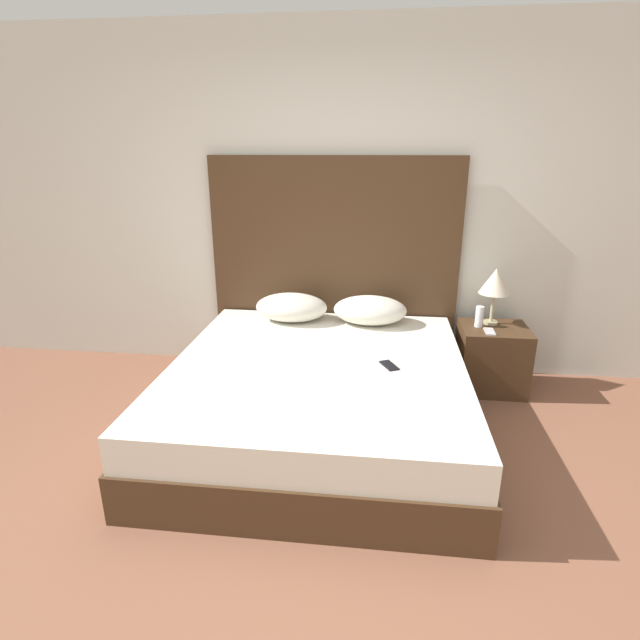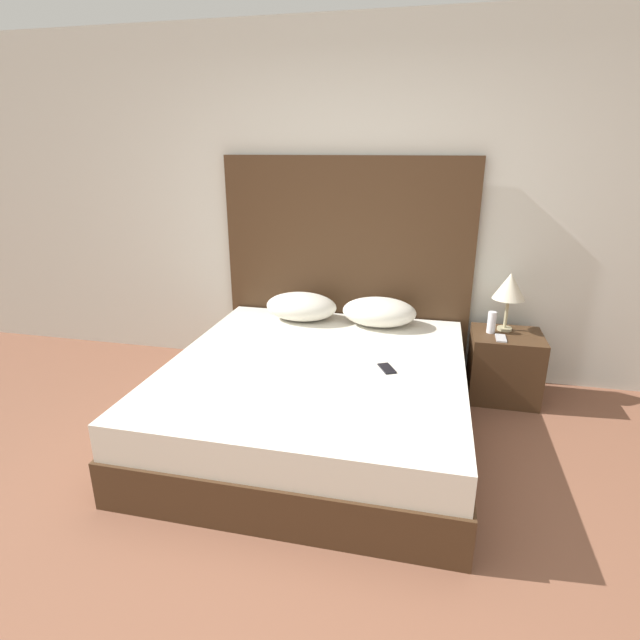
{
  "view_description": "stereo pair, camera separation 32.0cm",
  "coord_description": "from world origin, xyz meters",
  "px_view_note": "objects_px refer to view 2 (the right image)",
  "views": [
    {
      "loc": [
        0.26,
        -1.74,
        1.79
      ],
      "look_at": [
        -0.1,
        1.26,
        0.74
      ],
      "focal_mm": 28.0,
      "sensor_mm": 36.0,
      "label": 1
    },
    {
      "loc": [
        0.57,
        -1.69,
        1.79
      ],
      "look_at": [
        -0.1,
        1.26,
        0.74
      ],
      "focal_mm": 28.0,
      "sensor_mm": 36.0,
      "label": 2
    }
  ],
  "objects_px": {
    "phone_on_nightstand": "(501,338)",
    "phone_on_bed": "(387,368)",
    "bed": "(317,397)",
    "table_lamp": "(510,287)",
    "nightstand": "(504,366)"
  },
  "relations": [
    {
      "from": "bed",
      "to": "phone_on_bed",
      "type": "xyz_separation_m",
      "value": [
        0.45,
        -0.01,
        0.25
      ]
    },
    {
      "from": "phone_on_bed",
      "to": "nightstand",
      "type": "distance_m",
      "value": 1.15
    },
    {
      "from": "phone_on_nightstand",
      "to": "phone_on_bed",
      "type": "bearing_deg",
      "value": -137.76
    },
    {
      "from": "bed",
      "to": "table_lamp",
      "type": "height_order",
      "value": "table_lamp"
    },
    {
      "from": "phone_on_bed",
      "to": "bed",
      "type": "bearing_deg",
      "value": 178.83
    },
    {
      "from": "nightstand",
      "to": "phone_on_bed",
      "type": "bearing_deg",
      "value": -135.81
    },
    {
      "from": "bed",
      "to": "table_lamp",
      "type": "relative_size",
      "value": 4.69
    },
    {
      "from": "phone_on_nightstand",
      "to": "table_lamp",
      "type": "bearing_deg",
      "value": 77.13
    },
    {
      "from": "phone_on_bed",
      "to": "table_lamp",
      "type": "height_order",
      "value": "table_lamp"
    },
    {
      "from": "phone_on_bed",
      "to": "table_lamp",
      "type": "xyz_separation_m",
      "value": [
        0.79,
        0.87,
        0.34
      ]
    },
    {
      "from": "table_lamp",
      "to": "phone_on_nightstand",
      "type": "xyz_separation_m",
      "value": [
        -0.05,
        -0.2,
        -0.32
      ]
    },
    {
      "from": "nightstand",
      "to": "table_lamp",
      "type": "xyz_separation_m",
      "value": [
        -0.02,
        0.09,
        0.58
      ]
    },
    {
      "from": "bed",
      "to": "nightstand",
      "type": "distance_m",
      "value": 1.48
    },
    {
      "from": "phone_on_bed",
      "to": "phone_on_nightstand",
      "type": "relative_size",
      "value": 1.09
    },
    {
      "from": "bed",
      "to": "phone_on_nightstand",
      "type": "bearing_deg",
      "value": 29.13
    }
  ]
}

